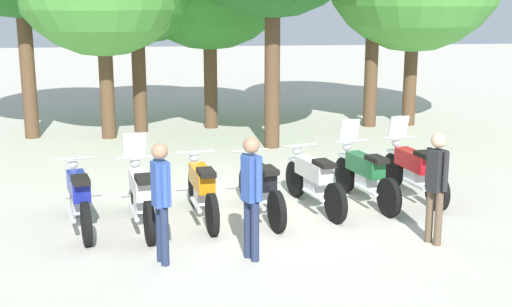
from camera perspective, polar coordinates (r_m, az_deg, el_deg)
name	(u,v)px	position (r m, az deg, el deg)	size (l,w,h in m)	color
ground_plane	(260,214)	(11.15, 0.31, -5.09)	(80.00, 80.00, 0.00)	#BCB7A8
motorcycle_0	(79,197)	(10.67, -14.72, -3.53)	(0.76, 2.15, 0.99)	black
motorcycle_1	(141,194)	(10.54, -9.67, -3.41)	(0.65, 2.17, 1.37)	black
motorcycle_2	(202,188)	(10.79, -4.59, -2.95)	(0.62, 2.18, 0.99)	black
motorcycle_3	(260,186)	(10.89, 0.35, -2.76)	(0.67, 2.17, 0.99)	black
motorcycle_4	(313,179)	(11.33, 4.87, -2.18)	(0.76, 2.15, 0.99)	black
motorcycle_5	(365,174)	(11.75, 9.15, -1.68)	(0.73, 2.16, 1.37)	black
motorcycle_6	(413,169)	(12.23, 13.13, -1.27)	(0.63, 2.18, 1.37)	black
person_0	(161,194)	(8.92, -8.02, -3.44)	(0.28, 0.40, 1.64)	#232D4C
person_1	(251,189)	(8.96, -0.39, -2.99)	(0.30, 0.39, 1.69)	#232D4C
person_2	(436,180)	(9.88, 14.97, -2.20)	(0.28, 0.40, 1.63)	brown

